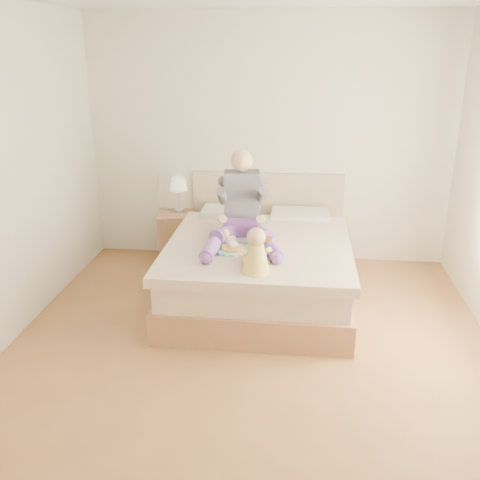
# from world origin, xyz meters

# --- Properties ---
(room) EXTENTS (4.02, 4.22, 2.71)m
(room) POSITION_xyz_m (0.08, 0.01, 1.51)
(room) COLOR brown
(room) RESTS_ON ground
(bed) EXTENTS (1.70, 2.18, 1.00)m
(bed) POSITION_xyz_m (0.00, 1.08, 0.32)
(bed) COLOR brown
(bed) RESTS_ON ground
(nightstand) EXTENTS (0.52, 0.48, 0.55)m
(nightstand) POSITION_xyz_m (-1.00, 1.88, 0.27)
(nightstand) COLOR brown
(nightstand) RESTS_ON ground
(lamp) EXTENTS (0.20, 0.20, 0.41)m
(lamp) POSITION_xyz_m (-0.99, 1.93, 0.86)
(lamp) COLOR silver
(lamp) RESTS_ON nightstand
(adult) EXTENTS (0.71, 1.05, 0.85)m
(adult) POSITION_xyz_m (-0.18, 1.01, 0.86)
(adult) COLOR #633990
(adult) RESTS_ON bed
(tray) EXTENTS (0.53, 0.43, 0.15)m
(tray) POSITION_xyz_m (-0.11, 0.60, 0.64)
(tray) COLOR silver
(tray) RESTS_ON bed
(baby) EXTENTS (0.27, 0.34, 0.38)m
(baby) POSITION_xyz_m (0.03, 0.20, 0.76)
(baby) COLOR gold
(baby) RESTS_ON bed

